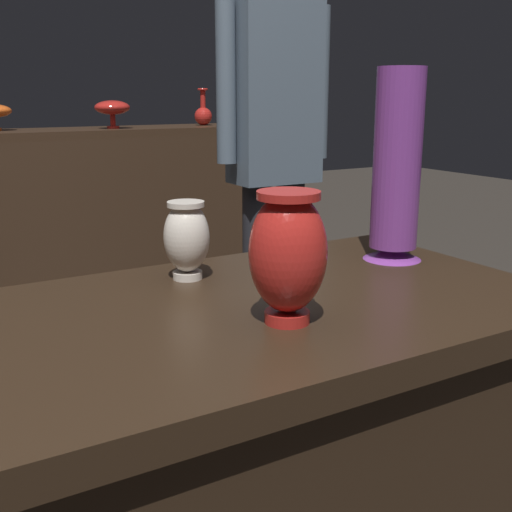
# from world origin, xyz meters

# --- Properties ---
(display_plinth) EXTENTS (1.20, 0.64, 0.80)m
(display_plinth) POSITION_xyz_m (0.00, 0.00, 0.40)
(display_plinth) COLOR black
(display_plinth) RESTS_ON ground_plane
(back_display_shelf) EXTENTS (2.60, 0.40, 0.99)m
(back_display_shelf) POSITION_xyz_m (0.00, 2.20, 0.49)
(back_display_shelf) COLOR #382619
(back_display_shelf) RESTS_ON ground_plane
(vase_centerpiece) EXTENTS (0.12, 0.12, 0.21)m
(vase_centerpiece) POSITION_xyz_m (0.05, -0.11, 0.91)
(vase_centerpiece) COLOR red
(vase_centerpiece) RESTS_ON display_plinth
(vase_tall_behind) EXTENTS (0.09, 0.09, 0.15)m
(vase_tall_behind) POSITION_xyz_m (0.02, 0.19, 0.88)
(vase_tall_behind) COLOR silver
(vase_tall_behind) RESTS_ON display_plinth
(vase_left_accent) EXTENTS (0.13, 0.13, 0.41)m
(vase_left_accent) POSITION_xyz_m (0.47, 0.10, 1.00)
(vase_left_accent) COLOR #7A388E
(vase_left_accent) RESTS_ON display_plinth
(shelf_vase_right) EXTENTS (0.17, 0.17, 0.13)m
(shelf_vase_right) POSITION_xyz_m (0.52, 2.14, 1.09)
(shelf_vase_right) COLOR red
(shelf_vase_right) RESTS_ON back_display_shelf
(shelf_vase_far_right) EXTENTS (0.09, 0.09, 0.19)m
(shelf_vase_far_right) POSITION_xyz_m (1.04, 2.21, 1.05)
(shelf_vase_far_right) COLOR red
(shelf_vase_far_right) RESTS_ON back_display_shelf
(visitor_near_right) EXTENTS (0.47, 0.19, 1.68)m
(visitor_near_right) POSITION_xyz_m (0.80, 1.12, 0.99)
(visitor_near_right) COLOR #232328
(visitor_near_right) RESTS_ON ground_plane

